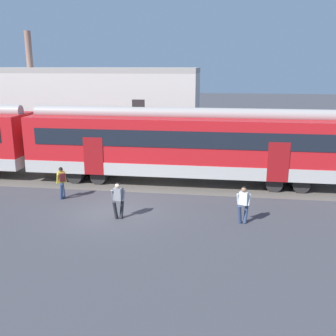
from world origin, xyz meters
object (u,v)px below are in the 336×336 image
commuter_train (43,140)px  pedestrian_white (243,202)px  pedestrian_yellow (62,180)px  pedestrian_grey (118,197)px

commuter_train → pedestrian_white: size_ratio=22.83×
pedestrian_yellow → pedestrian_grey: same height
pedestrian_grey → pedestrian_white: size_ratio=1.00×
commuter_train → pedestrian_grey: commuter_train is taller
pedestrian_grey → commuter_train: bearing=136.2°
commuter_train → pedestrian_grey: size_ratio=22.83×
pedestrian_yellow → pedestrian_grey: bearing=-31.6°
pedestrian_yellow → pedestrian_white: 9.16m
commuter_train → pedestrian_yellow: 4.71m
pedestrian_white → pedestrian_yellow: bearing=167.6°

